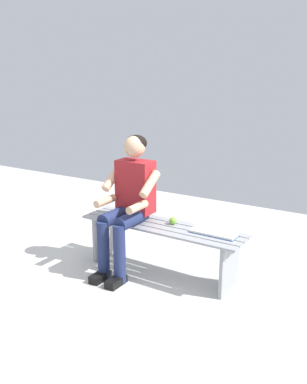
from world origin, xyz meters
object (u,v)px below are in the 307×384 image
Objects in this scene: apple at (173,221)px; book_open at (214,233)px; bench_near at (162,237)px; person_seated at (128,198)px.

apple reaches higher than book_open.
bench_near is at bearing 4.31° from book_open.
person_seated is 0.46m from apple.
bench_near is 0.52m from book_open.
apple is at bearing -4.16° from book_open.
apple is 0.17× the size of book_open.
apple is (-0.38, -0.17, -0.20)m from person_seated.
person_seated is (0.30, 0.10, 0.35)m from bench_near.
bench_near is at bearing 40.66° from apple.
book_open reaches higher than bench_near.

